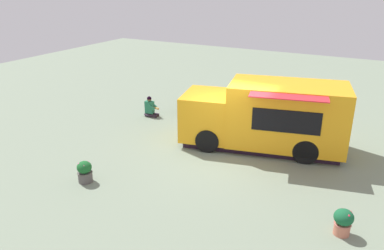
# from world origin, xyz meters

# --- Properties ---
(ground_plane) EXTENTS (40.00, 40.00, 0.00)m
(ground_plane) POSITION_xyz_m (0.00, 0.00, 0.00)
(ground_plane) COLOR gray
(food_truck) EXTENTS (5.81, 3.26, 2.34)m
(food_truck) POSITION_xyz_m (0.82, 1.45, 1.11)
(food_truck) COLOR #F6A319
(food_truck) RESTS_ON ground_plane
(person_customer) EXTENTS (0.75, 0.49, 0.89)m
(person_customer) POSITION_xyz_m (-4.55, 2.21, 0.33)
(person_customer) COLOR #2A1F2B
(person_customer) RESTS_ON ground_plane
(planter_flowering_near) EXTENTS (0.45, 0.45, 0.66)m
(planter_flowering_near) POSITION_xyz_m (3.94, -2.41, 0.36)
(planter_flowering_near) COLOR #C26F57
(planter_flowering_near) RESTS_ON ground_plane
(planter_flowering_far) EXTENTS (0.44, 0.44, 0.65)m
(planter_flowering_far) POSITION_xyz_m (-3.03, -3.39, 0.33)
(planter_flowering_far) COLOR #575150
(planter_flowering_far) RESTS_ON ground_plane
(plaza_bench) EXTENTS (0.45, 1.90, 0.48)m
(plaza_bench) POSITION_xyz_m (-3.51, 4.05, 0.37)
(plaza_bench) COLOR #4D361D
(plaza_bench) RESTS_ON ground_plane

